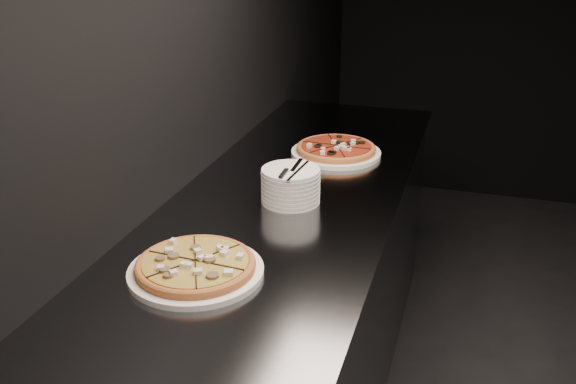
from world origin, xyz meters
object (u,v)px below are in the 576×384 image
(ramekin, at_px, (293,173))
(pizza_mushroom, at_px, (196,267))
(counter, at_px, (286,314))
(plate_stack, at_px, (291,185))
(cutlery, at_px, (292,170))
(pizza_tomato, at_px, (336,150))

(ramekin, bearing_deg, pizza_mushroom, -95.64)
(counter, relative_size, ramekin, 28.96)
(pizza_mushroom, height_order, ramekin, ramekin)
(counter, height_order, plate_stack, plate_stack)
(counter, bearing_deg, plate_stack, -46.17)
(counter, distance_m, ramekin, 0.51)
(plate_stack, distance_m, ramekin, 0.16)
(counter, distance_m, plate_stack, 0.52)
(counter, bearing_deg, pizza_mushroom, -98.15)
(plate_stack, relative_size, cutlery, 0.94)
(pizza_mushroom, relative_size, plate_stack, 1.87)
(plate_stack, bearing_deg, pizza_mushroom, -100.89)
(counter, relative_size, pizza_mushroom, 6.82)
(pizza_tomato, bearing_deg, counter, -97.79)
(cutlery, distance_m, ramekin, 0.19)
(cutlery, relative_size, ramekin, 2.41)
(pizza_tomato, bearing_deg, pizza_mushroom, -97.99)
(pizza_mushroom, xyz_separation_m, ramekin, (0.07, 0.68, 0.02))
(cutlery, bearing_deg, ramekin, 102.79)
(counter, distance_m, cutlery, 0.58)
(cutlery, xyz_separation_m, ramekin, (-0.04, 0.17, -0.08))
(pizza_tomato, bearing_deg, cutlery, -93.80)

